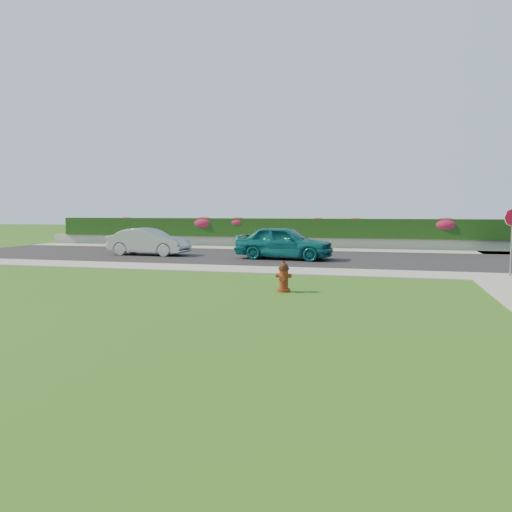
# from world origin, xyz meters

# --- Properties ---
(ground) EXTENTS (120.00, 120.00, 0.00)m
(ground) POSITION_xyz_m (0.00, 0.00, 0.00)
(ground) COLOR black
(ground) RESTS_ON ground
(street_far) EXTENTS (26.00, 8.00, 0.04)m
(street_far) POSITION_xyz_m (-5.00, 14.00, 0.02)
(street_far) COLOR black
(street_far) RESTS_ON ground
(sidewalk_far) EXTENTS (24.00, 2.00, 0.04)m
(sidewalk_far) POSITION_xyz_m (-6.00, 9.00, 0.02)
(sidewalk_far) COLOR gray
(sidewalk_far) RESTS_ON ground
(curb_corner) EXTENTS (2.00, 2.00, 0.04)m
(curb_corner) POSITION_xyz_m (7.00, 9.00, 0.02)
(curb_corner) COLOR gray
(curb_corner) RESTS_ON ground
(sidewalk_beyond) EXTENTS (34.00, 2.00, 0.04)m
(sidewalk_beyond) POSITION_xyz_m (-1.00, 19.00, 0.02)
(sidewalk_beyond) COLOR gray
(sidewalk_beyond) RESTS_ON ground
(retaining_wall) EXTENTS (34.00, 0.40, 0.60)m
(retaining_wall) POSITION_xyz_m (-1.00, 20.50, 0.30)
(retaining_wall) COLOR gray
(retaining_wall) RESTS_ON ground
(hedge) EXTENTS (32.00, 0.90, 1.10)m
(hedge) POSITION_xyz_m (-1.00, 20.60, 1.15)
(hedge) COLOR black
(hedge) RESTS_ON retaining_wall
(fire_hydrant) EXTENTS (0.41, 0.39, 0.82)m
(fire_hydrant) POSITION_xyz_m (0.76, 4.50, 0.39)
(fire_hydrant) COLOR #520D0C
(fire_hydrant) RESTS_ON ground
(sedan_teal) EXTENTS (4.43, 2.17, 1.45)m
(sedan_teal) POSITION_xyz_m (-0.94, 13.01, 0.77)
(sedan_teal) COLOR #0B575B
(sedan_teal) RESTS_ON street_far
(sedan_silver) EXTENTS (3.92, 1.46, 1.28)m
(sedan_silver) POSITION_xyz_m (-7.62, 13.36, 0.68)
(sedan_silver) COLOR #9DA0A4
(sedan_silver) RESTS_ON street_far
(stop_sign) EXTENTS (0.57, 0.24, 2.24)m
(stop_sign) POSITION_xyz_m (7.32, 9.32, 1.64)
(stop_sign) COLOR slate
(stop_sign) RESTS_ON ground
(flower_clump_a) EXTENTS (1.10, 0.71, 0.55)m
(flower_clump_a) POSITION_xyz_m (-12.78, 20.50, 1.48)
(flower_clump_a) COLOR #A21B48
(flower_clump_a) RESTS_ON hedge
(flower_clump_b) EXTENTS (1.50, 0.97, 0.75)m
(flower_clump_b) POSITION_xyz_m (-7.47, 20.50, 1.40)
(flower_clump_b) COLOR #A21B48
(flower_clump_b) RESTS_ON hedge
(flower_clump_c) EXTENTS (1.25, 0.81, 0.63)m
(flower_clump_c) POSITION_xyz_m (-5.29, 20.50, 1.45)
(flower_clump_c) COLOR #A21B48
(flower_clump_c) RESTS_ON hedge
(flower_clump_d) EXTENTS (1.09, 0.70, 0.55)m
(flower_clump_d) POSITION_xyz_m (-0.44, 20.50, 1.48)
(flower_clump_d) COLOR #A21B48
(flower_clump_d) RESTS_ON hedge
(flower_clump_e) EXTENTS (1.09, 0.70, 0.54)m
(flower_clump_e) POSITION_xyz_m (1.69, 20.50, 1.48)
(flower_clump_e) COLOR #A21B48
(flower_clump_e) RESTS_ON hedge
(flower_clump_f) EXTENTS (1.51, 0.97, 0.75)m
(flower_clump_f) POSITION_xyz_m (6.48, 20.50, 1.40)
(flower_clump_f) COLOR #A21B48
(flower_clump_f) RESTS_ON hedge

